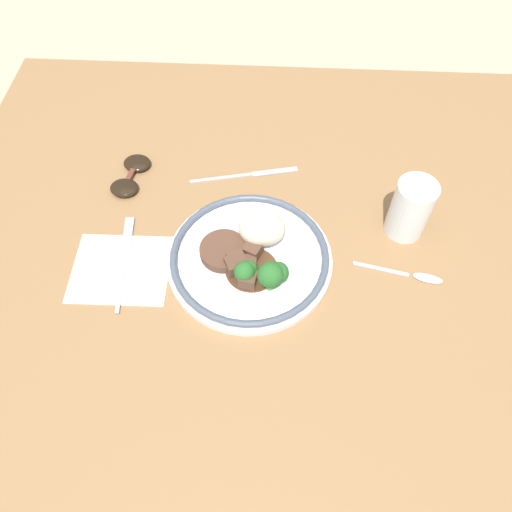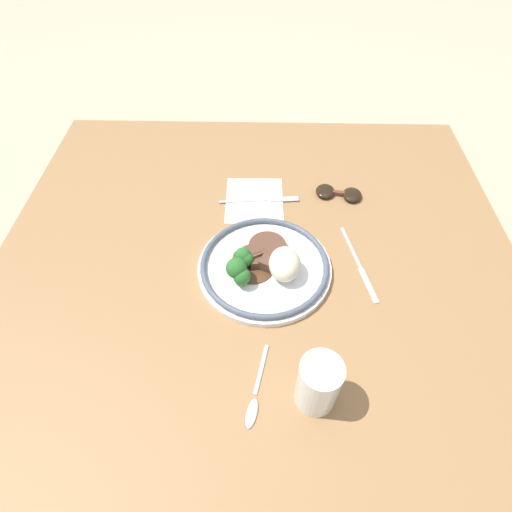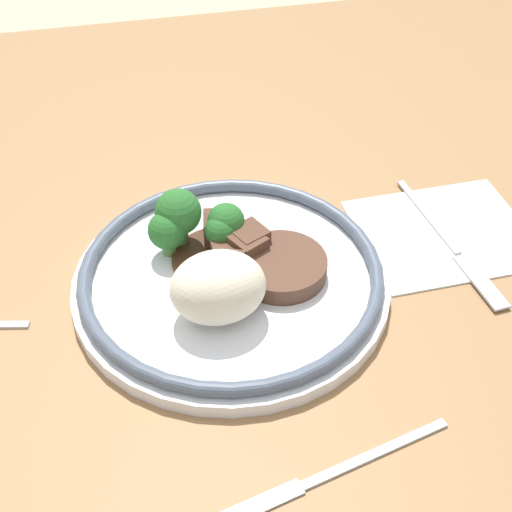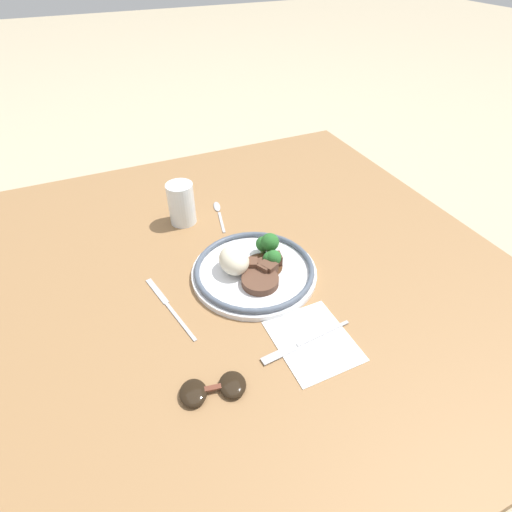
{
  "view_description": "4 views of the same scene",
  "coord_description": "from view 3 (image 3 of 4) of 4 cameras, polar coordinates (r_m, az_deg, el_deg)",
  "views": [
    {
      "loc": [
        -0.0,
        -0.45,
        0.75
      ],
      "look_at": [
        -0.02,
        0.01,
        0.08
      ],
      "focal_mm": 35.0,
      "sensor_mm": 36.0,
      "label": 1
    },
    {
      "loc": [
        0.48,
        0.01,
        0.7
      ],
      "look_at": [
        -0.04,
        -0.0,
        0.08
      ],
      "focal_mm": 28.0,
      "sensor_mm": 36.0,
      "label": 2
    },
    {
      "loc": [
        0.04,
        0.46,
        0.49
      ],
      "look_at": [
        -0.06,
        0.02,
        0.08
      ],
      "focal_mm": 50.0,
      "sensor_mm": 36.0,
      "label": 3
    },
    {
      "loc": [
        -0.64,
        0.28,
        0.65
      ],
      "look_at": [
        -0.02,
        0.01,
        0.08
      ],
      "focal_mm": 28.0,
      "sensor_mm": 36.0,
      "label": 4
    }
  ],
  "objects": [
    {
      "name": "plate",
      "position": [
        0.62,
        -2.19,
        -1.34
      ],
      "size": [
        0.28,
        0.28,
        0.07
      ],
      "color": "white",
      "rests_on": "dining_table"
    },
    {
      "name": "knife",
      "position": [
        0.51,
        4.58,
        -17.55
      ],
      "size": [
        0.2,
        0.05,
        0.0
      ],
      "rotation": [
        0.0,
        0.0,
        0.22
      ],
      "color": "#ADADB2",
      "rests_on": "dining_table"
    },
    {
      "name": "dining_table",
      "position": [
        0.66,
        -5.31,
        -3.41
      ],
      "size": [
        1.19,
        1.12,
        0.05
      ],
      "color": "olive",
      "rests_on": "ground"
    },
    {
      "name": "napkin",
      "position": [
        0.71,
        14.79,
        1.81
      ],
      "size": [
        0.16,
        0.14,
        0.0
      ],
      "color": "white",
      "rests_on": "dining_table"
    },
    {
      "name": "ground_plane",
      "position": [
        0.67,
        -5.19,
        -4.8
      ],
      "size": [
        8.0,
        8.0,
        0.0
      ],
      "primitive_type": "plane",
      "color": "tan"
    },
    {
      "name": "fork",
      "position": [
        0.68,
        15.79,
        0.3
      ],
      "size": [
        0.03,
        0.19,
        0.0
      ],
      "rotation": [
        0.0,
        0.0,
        1.66
      ],
      "color": "#ADADB2",
      "rests_on": "napkin"
    }
  ]
}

